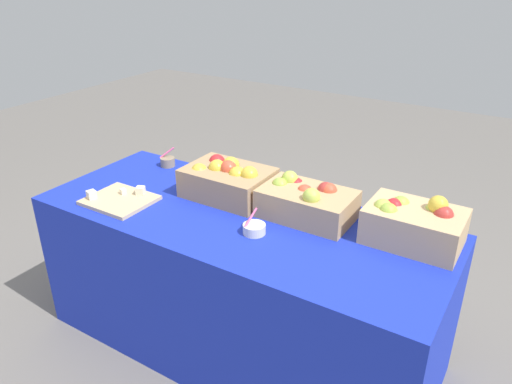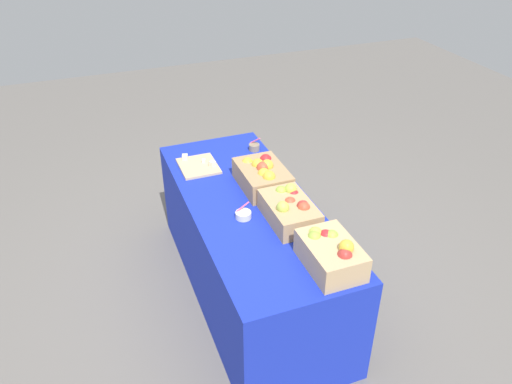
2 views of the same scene
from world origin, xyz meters
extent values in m
plane|color=slate|center=(0.00, 0.00, 0.00)|extent=(10.00, 10.00, 0.00)
cube|color=#192DB7|center=(0.00, 0.00, 0.37)|extent=(1.90, 0.76, 0.74)
cube|color=tan|center=(0.73, 0.19, 0.81)|extent=(0.38, 0.26, 0.15)
sphere|color=#B2332D|center=(0.83, 0.21, 0.88)|extent=(0.08, 0.08, 0.08)
sphere|color=gold|center=(0.80, 0.23, 0.91)|extent=(0.08, 0.08, 0.08)
sphere|color=#B2C64C|center=(0.79, 0.24, 0.87)|extent=(0.08, 0.08, 0.08)
sphere|color=#99B742|center=(0.66, 0.23, 0.87)|extent=(0.08, 0.08, 0.08)
sphere|color=#B2C64C|center=(0.60, 0.16, 0.87)|extent=(0.08, 0.08, 0.08)
sphere|color=red|center=(0.64, 0.20, 0.87)|extent=(0.08, 0.08, 0.08)
sphere|color=#99B742|center=(0.63, 0.13, 0.87)|extent=(0.08, 0.08, 0.08)
cube|color=tan|center=(0.27, 0.16, 0.80)|extent=(0.41, 0.26, 0.13)
sphere|color=#B2C64C|center=(0.14, 0.22, 0.87)|extent=(0.08, 0.08, 0.08)
sphere|color=#D14C33|center=(0.25, 0.17, 0.85)|extent=(0.08, 0.08, 0.08)
sphere|color=#B2332D|center=(0.33, 0.21, 0.86)|extent=(0.08, 0.08, 0.08)
sphere|color=#B2C64C|center=(0.32, 0.09, 0.88)|extent=(0.08, 0.08, 0.08)
sphere|color=red|center=(0.17, 0.22, 0.84)|extent=(0.08, 0.08, 0.08)
sphere|color=#99B742|center=(0.12, 0.16, 0.86)|extent=(0.08, 0.08, 0.08)
sphere|color=#D14C33|center=(0.34, 0.21, 0.86)|extent=(0.08, 0.08, 0.08)
cube|color=tan|center=(-0.15, 0.15, 0.81)|extent=(0.41, 0.29, 0.14)
sphere|color=gold|center=(-0.09, 0.13, 0.87)|extent=(0.08, 0.08, 0.08)
sphere|color=red|center=(-0.27, 0.22, 0.87)|extent=(0.08, 0.08, 0.08)
sphere|color=gold|center=(-0.28, 0.09, 0.86)|extent=(0.08, 0.08, 0.08)
sphere|color=#D14C33|center=(-0.15, 0.15, 0.88)|extent=(0.08, 0.08, 0.08)
sphere|color=gold|center=(-0.16, 0.18, 0.89)|extent=(0.08, 0.08, 0.08)
sphere|color=gold|center=(-0.21, 0.13, 0.88)|extent=(0.08, 0.08, 0.08)
sphere|color=gold|center=(-0.03, 0.14, 0.88)|extent=(0.08, 0.08, 0.08)
cube|color=#D1B284|center=(-0.55, -0.18, 0.75)|extent=(0.30, 0.26, 0.02)
cube|color=beige|center=(-0.57, -0.14, 0.77)|extent=(0.03, 0.03, 0.03)
cube|color=beige|center=(-0.66, -0.25, 0.78)|extent=(0.05, 0.05, 0.04)
cube|color=beige|center=(-0.50, -0.09, 0.78)|extent=(0.05, 0.05, 0.04)
cylinder|color=silver|center=(0.15, -0.09, 0.76)|extent=(0.10, 0.10, 0.04)
cylinder|color=#EA598C|center=(0.13, -0.09, 0.81)|extent=(0.02, 0.09, 0.07)
cylinder|color=gray|center=(-0.66, 0.28, 0.76)|extent=(0.08, 0.08, 0.05)
cylinder|color=#EA598C|center=(-0.67, 0.29, 0.81)|extent=(0.07, 0.06, 0.06)
camera|label=1|loc=(1.10, -1.61, 1.79)|focal=34.57mm
camera|label=2|loc=(2.54, -0.92, 2.53)|focal=35.80mm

